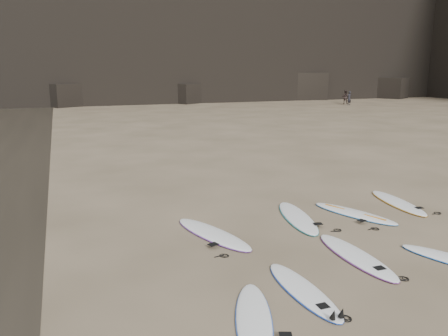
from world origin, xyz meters
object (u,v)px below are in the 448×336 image
(surfboard_2, at_px, (356,256))
(surfboard_5, at_px, (213,233))
(surfboard_6, at_px, (297,217))
(person_a, at_px, (349,98))
(surfboard_7, at_px, (354,213))
(surfboard_0, at_px, (254,319))
(surfboard_1, at_px, (303,290))
(person_b, at_px, (345,97))
(surfboard_8, at_px, (398,202))

(surfboard_2, xyz_separation_m, surfboard_5, (-2.48, 2.33, 0.00))
(surfboard_6, height_order, person_a, person_a)
(surfboard_6, relative_size, person_a, 1.75)
(surfboard_7, distance_m, person_a, 40.28)
(surfboard_0, distance_m, surfboard_1, 1.37)
(surfboard_0, height_order, person_a, person_a)
(surfboard_1, relative_size, surfboard_7, 0.91)
(surfboard_5, distance_m, surfboard_6, 2.60)
(surfboard_1, height_order, surfboard_6, surfboard_6)
(surfboard_7, bearing_deg, person_b, 32.98)
(surfboard_8, bearing_deg, person_a, 64.71)
(surfboard_0, distance_m, person_a, 46.30)
(surfboard_7, height_order, person_b, person_b)
(surfboard_5, xyz_separation_m, person_a, (27.96, 32.63, 0.74))
(surfboard_2, bearing_deg, surfboard_6, 89.00)
(surfboard_2, xyz_separation_m, surfboard_6, (0.10, 2.67, 0.00))
(surfboard_0, xyz_separation_m, surfboard_2, (3.10, 1.46, 0.00))
(surfboard_7, xyz_separation_m, person_b, (24.48, 34.36, 0.75))
(surfboard_6, height_order, surfboard_7, surfboard_6)
(surfboard_2, bearing_deg, surfboard_5, 137.89)
(surfboard_5, xyz_separation_m, surfboard_7, (4.25, 0.08, -0.00))
(surfboard_6, distance_m, person_b, 42.98)
(surfboard_2, distance_m, person_b, 45.18)
(surfboard_1, bearing_deg, surfboard_0, -156.23)
(surfboard_2, bearing_deg, surfboard_1, -152.98)
(surfboard_5, xyz_separation_m, surfboard_6, (2.58, 0.34, -0.00))
(surfboard_0, distance_m, surfboard_5, 3.84)
(surfboard_8, distance_m, person_b, 40.83)
(surfboard_1, height_order, surfboard_2, surfboard_2)
(surfboard_0, distance_m, surfboard_6, 5.22)
(surfboard_1, xyz_separation_m, surfboard_6, (1.95, 3.57, 0.01))
(surfboard_5, distance_m, surfboard_7, 4.25)
(surfboard_1, xyz_separation_m, surfboard_8, (5.49, 3.68, 0.01))
(surfboard_1, xyz_separation_m, person_b, (28.10, 37.67, 0.76))
(surfboard_2, height_order, surfboard_6, surfboard_6)
(surfboard_7, relative_size, person_a, 1.64)
(surfboard_0, distance_m, person_b, 48.20)
(surfboard_5, distance_m, person_a, 42.98)
(surfboard_5, height_order, surfboard_7, surfboard_5)
(surfboard_0, relative_size, surfboard_1, 1.01)
(surfboard_6, distance_m, surfboard_8, 3.54)
(surfboard_8, height_order, person_a, person_a)
(surfboard_5, relative_size, surfboard_7, 1.07)
(surfboard_1, relative_size, person_a, 1.49)
(surfboard_6, bearing_deg, surfboard_0, -115.27)
(surfboard_5, bearing_deg, person_b, 31.84)
(surfboard_1, height_order, person_a, person_a)
(surfboard_2, relative_size, surfboard_6, 0.95)
(surfboard_2, height_order, surfboard_5, surfboard_5)
(surfboard_2, bearing_deg, person_b, 55.55)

